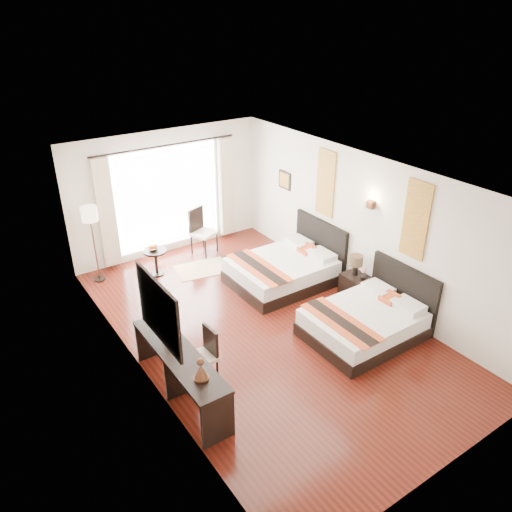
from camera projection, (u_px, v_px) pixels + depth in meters
floor at (264, 326)px, 8.93m from camera, size 4.50×7.50×0.01m
ceiling at (265, 176)px, 7.65m from camera, size 4.50×7.50×0.02m
wall_headboard at (362, 226)px, 9.41m from camera, size 0.01×7.50×2.80m
wall_desk at (137, 297)px, 7.16m from camera, size 0.01×7.50×2.80m
wall_window at (167, 193)px, 11.04m from camera, size 4.50×0.01×2.80m
wall_entry at (458, 384)px, 5.53m from camera, size 4.50×0.01×2.80m
window_glass at (168, 197)px, 11.08m from camera, size 2.40×0.02×2.20m
sheer_curtain at (169, 198)px, 11.03m from camera, size 2.30×0.02×2.10m
drape_left at (106, 213)px, 10.29m from camera, size 0.35×0.14×2.35m
drape_right at (226, 187)px, 11.74m from camera, size 0.35×0.14×2.35m
art_panel_near at (416, 220)px, 8.27m from camera, size 0.03×0.50×1.35m
art_panel_far at (326, 183)px, 9.93m from camera, size 0.03×0.50×1.35m
wall_sconce at (371, 205)px, 8.98m from camera, size 0.10×0.14×0.14m
mirror_frame at (159, 311)px, 6.57m from camera, size 0.04×1.25×0.95m
mirror_glass at (160, 310)px, 6.58m from camera, size 0.01×1.12×0.82m
bed_near at (367, 321)px, 8.58m from camera, size 1.94×1.51×1.09m
bed_far at (285, 269)px, 10.21m from camera, size 2.05×1.60×1.15m
nightstand at (355, 287)px, 9.65m from camera, size 0.42×0.52×0.50m
table_lamp at (356, 262)px, 9.45m from camera, size 0.26×0.26×0.41m
vase at (363, 276)px, 9.41m from camera, size 0.15×0.15×0.13m
console_desk at (180, 374)px, 7.22m from camera, size 0.50×2.20×0.76m
television at (163, 323)px, 7.34m from camera, size 0.38×0.71×0.42m
bronze_figurine at (201, 371)px, 6.48m from camera, size 0.23×0.23×0.30m
desk_chair at (203, 365)px, 7.58m from camera, size 0.42×0.42×0.87m
floor_lamp at (90, 219)px, 9.79m from camera, size 0.33×0.33×1.63m
side_table at (156, 262)px, 10.50m from camera, size 0.49×0.49×0.57m
fruit_bowl at (153, 249)px, 10.37m from camera, size 0.23×0.23×0.05m
window_chair at (203, 240)px, 11.41m from camera, size 0.63×0.63×1.05m
jute_rug at (202, 269)px, 10.83m from camera, size 1.24×0.95×0.01m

